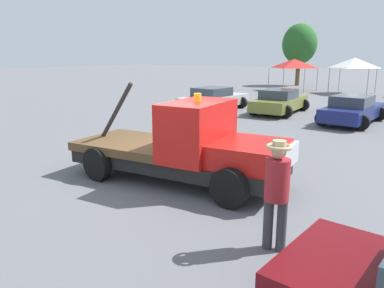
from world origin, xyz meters
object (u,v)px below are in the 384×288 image
(parked_car_navy, at_px, (352,110))
(canopy_tent_white, at_px, (354,63))
(tree_left, at_px, (300,44))
(canopy_tent_red, at_px, (294,63))
(parked_car_olive, at_px, (279,102))
(person_near_truck, at_px, (277,187))
(tow_truck, at_px, (188,148))
(parked_car_silver, at_px, (214,99))
(traffic_cone, at_px, (259,144))

(parked_car_navy, xyz_separation_m, canopy_tent_white, (-3.63, 14.36, 1.87))
(tree_left, bearing_deg, canopy_tent_red, -72.12)
(parked_car_olive, bearing_deg, person_near_truck, -160.82)
(tow_truck, relative_size, tree_left, 0.95)
(tree_left, bearing_deg, person_near_truck, -69.11)
(canopy_tent_red, bearing_deg, parked_car_olive, -70.97)
(person_near_truck, xyz_separation_m, canopy_tent_white, (-5.74, 27.57, 1.40))
(parked_car_silver, relative_size, traffic_cone, 8.93)
(tow_truck, height_order, parked_car_olive, tow_truck)
(parked_car_silver, distance_m, parked_car_olive, 3.80)
(parked_car_olive, relative_size, parked_car_navy, 1.03)
(tow_truck, relative_size, canopy_tent_red, 1.79)
(person_near_truck, relative_size, parked_car_olive, 0.40)
(parked_car_olive, relative_size, canopy_tent_white, 1.56)
(tree_left, bearing_deg, canopy_tent_white, -37.93)
(parked_car_navy, bearing_deg, tow_truck, 176.54)
(parked_car_navy, xyz_separation_m, traffic_cone, (-1.09, -7.47, -0.39))
(canopy_tent_red, xyz_separation_m, tree_left, (-1.88, 5.84, 1.79))
(person_near_truck, relative_size, canopy_tent_red, 0.58)
(parked_car_silver, bearing_deg, tree_left, 10.19)
(person_near_truck, height_order, parked_car_silver, person_near_truck)
(person_near_truck, distance_m, parked_car_olive, 15.43)
(parked_car_silver, xyz_separation_m, parked_car_navy, (7.72, 0.25, -0.00))
(person_near_truck, bearing_deg, parked_car_silver, 21.07)
(person_near_truck, bearing_deg, tow_truck, 44.25)
(parked_car_navy, xyz_separation_m, tree_left, (-10.44, 19.67, 3.54))
(tree_left, bearing_deg, parked_car_olive, -71.33)
(parked_car_olive, height_order, traffic_cone, parked_car_olive)
(person_near_truck, xyz_separation_m, canopy_tent_red, (-10.66, 27.04, 1.28))
(parked_car_silver, relative_size, canopy_tent_red, 1.49)
(canopy_tent_red, height_order, tree_left, tree_left)
(traffic_cone, bearing_deg, person_near_truck, -60.85)
(parked_car_silver, xyz_separation_m, traffic_cone, (6.63, -7.22, -0.40))
(person_near_truck, xyz_separation_m, tree_left, (-12.55, 32.88, 3.07))
(tow_truck, relative_size, traffic_cone, 10.75)
(parked_car_navy, bearing_deg, parked_car_silver, 94.11)
(parked_car_olive, bearing_deg, tree_left, 14.11)
(traffic_cone, bearing_deg, tow_truck, -90.61)
(parked_car_navy, height_order, canopy_tent_white, canopy_tent_white)
(parked_car_olive, bearing_deg, traffic_cone, -164.82)
(tow_truck, bearing_deg, canopy_tent_red, 98.67)
(person_near_truck, bearing_deg, parked_car_olive, 7.62)
(tree_left, bearing_deg, traffic_cone, -71.00)
(parked_car_silver, bearing_deg, parked_car_olive, -69.87)
(tow_truck, xyz_separation_m, traffic_cone, (0.04, 3.89, -0.66))
(tow_truck, bearing_deg, parked_car_olive, 95.83)
(tow_truck, relative_size, parked_car_navy, 1.28)
(person_near_truck, bearing_deg, tree_left, 4.77)
(tow_truck, relative_size, canopy_tent_white, 1.94)
(parked_car_olive, xyz_separation_m, canopy_tent_white, (0.47, 13.45, 1.87))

